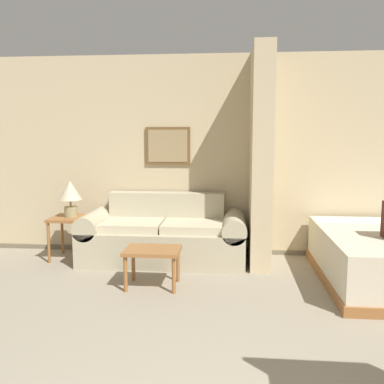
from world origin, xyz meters
name	(u,v)px	position (x,y,z in m)	size (l,w,h in m)	color
wall_back	(229,156)	(0.00, 4.33, 1.29)	(7.30, 0.16, 2.60)	#CCB78E
wall_partition_pillar	(261,158)	(0.38, 3.85, 1.30)	(0.24, 0.84, 2.60)	#CCB78E
couch	(164,236)	(-0.80, 3.85, 0.31)	(2.04, 0.84, 0.83)	#B7AD8E
coffee_table	(152,255)	(-0.77, 2.92, 0.34)	(0.57, 0.43, 0.40)	#996033
side_table	(71,223)	(-1.98, 3.84, 0.46)	(0.49, 0.49, 0.54)	#996033
table_lamp	(70,193)	(-1.98, 3.84, 0.84)	(0.29, 0.29, 0.46)	tan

